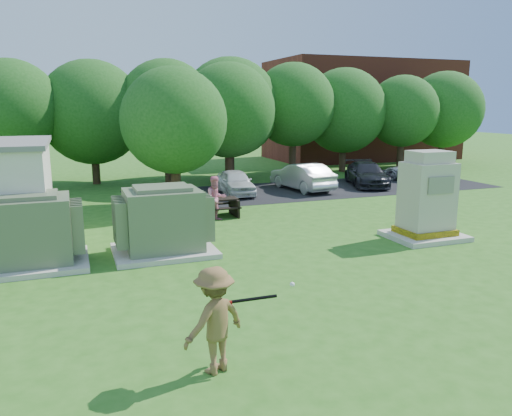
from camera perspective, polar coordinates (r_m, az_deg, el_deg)
name	(u,v)px	position (r m, az deg, el deg)	size (l,w,h in m)	color
ground	(313,292)	(12.28, 6.58, -9.51)	(120.00, 120.00, 0.00)	#2D6619
brick_building	(361,111)	(43.86, 11.92, 10.85)	(15.00, 8.00, 8.00)	maroon
parking_strip	(317,189)	(27.03, 6.95, 2.16)	(20.00, 6.00, 0.01)	#232326
transformer_left	(29,233)	(15.14, -24.49, -2.59)	(3.00, 2.40, 2.07)	beige
transformer_right	(163,222)	(15.28, -10.56, -1.59)	(3.00, 2.40, 2.07)	beige
generator_cabinet	(427,201)	(17.61, 18.93, 0.79)	(2.43, 1.99, 2.96)	beige
picnic_table	(216,206)	(20.12, -4.56, 0.28)	(1.74, 1.31, 0.74)	black
batter	(215,320)	(8.52, -4.77, -12.65)	(1.19, 0.68, 1.84)	brown
person_by_generator	(425,203)	(19.67, 18.74, 0.59)	(0.63, 0.41, 1.72)	black
person_at_picnic	(216,199)	(19.38, -4.62, 1.08)	(0.85, 0.67, 1.76)	pink
person_walking_right	(432,196)	(21.36, 19.45, 1.30)	(0.97, 0.40, 1.66)	#26252B
car_white	(235,182)	(25.20, -2.38, 2.97)	(1.47, 3.66, 1.25)	silver
car_silver_a	(302,177)	(26.63, 5.28, 3.60)	(1.52, 4.35, 1.43)	silver
car_dark	(366,174)	(28.64, 12.52, 3.81)	(1.83, 4.49, 1.30)	black
car_silver_b	(419,171)	(31.06, 18.12, 4.00)	(1.98, 4.30, 1.19)	#BCBCC1
batting_equipment	(254,297)	(8.61, -0.19, -10.17)	(1.46, 0.27, 0.17)	black
tree_row	(197,110)	(29.53, -6.73, 11.05)	(41.30, 13.30, 7.30)	#47301E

